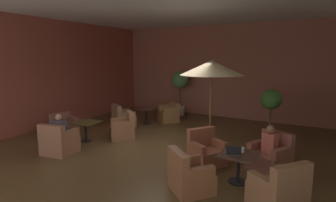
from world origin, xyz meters
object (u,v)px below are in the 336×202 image
object	(u,v)px
armchair_front_right_north	(59,142)
patron_by_window	(270,140)
potted_tree_mid_left	(180,84)
armchair_front_left_south	(270,156)
armchair_front_right_south	(64,127)
armchair_front_right_east	(123,129)
cafe_table_mid_center	(146,111)
armchair_mid_center_north	(123,119)
armchair_front_left_north	(189,176)
patio_umbrella_tall_red	(212,68)
patron_blue_shirt	(59,128)
armchair_front_left_east	(279,192)
potted_tree_left_corner	(271,105)
armchair_mid_center_east	(169,114)
iced_drink_cup	(242,150)
open_laptop	(233,152)
armchair_front_left_west	(206,152)
cafe_table_front_right	(85,125)
cafe_table_front_left	(239,160)

from	to	relation	value
armchair_front_right_north	patron_by_window	bearing A→B (deg)	18.99
potted_tree_mid_left	armchair_front_left_south	bearing A→B (deg)	-42.53
armchair_front_left_south	armchair_front_right_south	bearing A→B (deg)	-175.27
potted_tree_mid_left	armchair_front_right_south	bearing A→B (deg)	-111.21
armchair_front_right_east	cafe_table_mid_center	distance (m)	2.10
armchair_mid_center_north	armchair_front_left_north	bearing A→B (deg)	-36.60
armchair_front_right_north	patio_umbrella_tall_red	xyz separation A→B (m)	(3.30, 2.93, 2.01)
armchair_front_right_east	patron_blue_shirt	world-z (taller)	patron_blue_shirt
patron_blue_shirt	patron_by_window	bearing A→B (deg)	18.55
armchair_front_left_east	armchair_front_right_east	bearing A→B (deg)	159.12
armchair_front_right_north	potted_tree_left_corner	xyz separation A→B (m)	(4.74, 4.68, 0.78)
armchair_front_left_south	patio_umbrella_tall_red	xyz separation A→B (m)	(-1.96, 1.08, 2.01)
potted_tree_mid_left	cafe_table_mid_center	bearing A→B (deg)	-100.84
armchair_front_right_north	armchair_front_right_east	distance (m)	2.13
cafe_table_mid_center	potted_tree_mid_left	distance (m)	2.36
armchair_front_left_east	potted_tree_mid_left	xyz separation A→B (m)	(-5.19, 6.11, 1.11)
armchair_front_right_east	patron_blue_shirt	bearing A→B (deg)	-106.67
patron_blue_shirt	potted_tree_left_corner	bearing A→B (deg)	44.32
armchair_front_left_south	patio_umbrella_tall_red	world-z (taller)	patio_umbrella_tall_red
cafe_table_mid_center	armchair_mid_center_east	size ratio (longest dim) A/B	0.68
armchair_front_left_north	armchair_mid_center_north	xyz separation A→B (m)	(-4.47, 3.32, 0.01)
iced_drink_cup	open_laptop	world-z (taller)	open_laptop
iced_drink_cup	armchair_front_left_west	bearing A→B (deg)	154.77
cafe_table_front_right	armchair_front_right_east	bearing A→B (deg)	47.15
armchair_mid_center_north	patio_umbrella_tall_red	bearing A→B (deg)	-4.52
patron_by_window	cafe_table_front_left	bearing A→B (deg)	-114.07
armchair_front_right_south	cafe_table_mid_center	xyz separation A→B (m)	(1.50, 2.78, 0.21)
armchair_front_right_south	cafe_table_mid_center	world-z (taller)	armchair_front_right_south
armchair_mid_center_east	iced_drink_cup	xyz separation A→B (m)	(4.12, -3.94, 0.38)
potted_tree_left_corner	cafe_table_mid_center	bearing A→B (deg)	-172.69
cafe_table_front_left	armchair_front_right_south	xyz separation A→B (m)	(-6.18, 0.50, -0.21)
patron_by_window	armchair_front_right_south	bearing A→B (deg)	-175.64
potted_tree_left_corner	patron_by_window	size ratio (longest dim) A/B	2.46
armchair_front_right_north	armchair_mid_center_east	world-z (taller)	armchair_front_right_north
armchair_front_right_south	open_laptop	world-z (taller)	open_laptop
patio_umbrella_tall_red	iced_drink_cup	size ratio (longest dim) A/B	23.37
armchair_front_left_east	armchair_front_left_south	distance (m)	1.81
armchair_front_left_north	armchair_mid_center_north	bearing A→B (deg)	143.40
patron_by_window	potted_tree_left_corner	bearing A→B (deg)	99.89
armchair_front_left_west	patio_umbrella_tall_red	size ratio (longest dim) A/B	0.40
armchair_front_right_east	cafe_table_front_left	bearing A→B (deg)	-16.58
patron_by_window	cafe_table_front_right	bearing A→B (deg)	-173.39
armchair_front_left_west	armchair_mid_center_east	world-z (taller)	armchair_front_left_west
armchair_mid_center_north	iced_drink_cup	world-z (taller)	armchair_mid_center_north
cafe_table_front_left	armchair_front_left_south	xyz separation A→B (m)	(0.47, 1.05, -0.18)
armchair_front_right_east	armchair_front_right_south	xyz separation A→B (m)	(-1.99, -0.75, -0.03)
armchair_front_left_east	armchair_front_right_south	size ratio (longest dim) A/B	1.36
armchair_front_left_east	armchair_front_left_south	world-z (taller)	armchair_front_left_east
cafe_table_mid_center	cafe_table_front_left	bearing A→B (deg)	-35.03
patio_umbrella_tall_red	armchair_mid_center_east	bearing A→B (deg)	143.28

